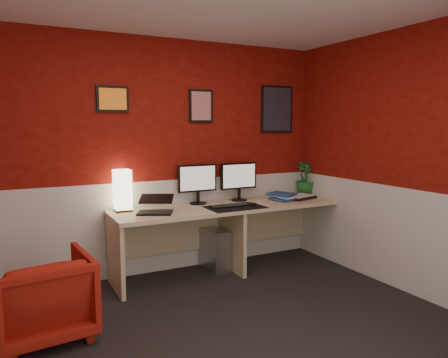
% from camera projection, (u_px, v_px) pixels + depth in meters
% --- Properties ---
extents(ground, '(4.00, 3.50, 0.01)m').
position_uv_depth(ground, '(226.00, 344.00, 3.12)').
color(ground, black).
rests_on(ground, ground).
extents(wall_back, '(4.00, 0.01, 2.50)m').
position_uv_depth(wall_back, '(150.00, 158.00, 4.51)').
color(wall_back, maroon).
rests_on(wall_back, ground).
extents(wall_right, '(0.01, 3.50, 2.50)m').
position_uv_depth(wall_right, '(422.00, 163.00, 3.87)').
color(wall_right, maroon).
rests_on(wall_right, ground).
extents(wainscot_back, '(4.00, 0.01, 1.00)m').
position_uv_depth(wainscot_back, '(152.00, 227.00, 4.60)').
color(wainscot_back, silver).
rests_on(wainscot_back, ground).
extents(wainscot_right, '(0.01, 3.50, 1.00)m').
position_uv_depth(wainscot_right, '(417.00, 244.00, 3.97)').
color(wainscot_right, silver).
rests_on(wainscot_right, ground).
extents(desk, '(2.60, 0.65, 0.73)m').
position_uv_depth(desk, '(232.00, 238.00, 4.68)').
color(desk, '#CFBC84').
rests_on(desk, ground).
extents(shoji_lamp, '(0.16, 0.16, 0.40)m').
position_uv_depth(shoji_lamp, '(122.00, 191.00, 4.29)').
color(shoji_lamp, '#FFE5B2').
rests_on(shoji_lamp, desk).
extents(laptop, '(0.40, 0.35, 0.22)m').
position_uv_depth(laptop, '(155.00, 202.00, 4.18)').
color(laptop, black).
rests_on(laptop, desk).
extents(monitor_left, '(0.45, 0.06, 0.58)m').
position_uv_depth(monitor_left, '(198.00, 178.00, 4.67)').
color(monitor_left, black).
rests_on(monitor_left, desk).
extents(monitor_right, '(0.45, 0.06, 0.58)m').
position_uv_depth(monitor_right, '(239.00, 176.00, 4.88)').
color(monitor_right, black).
rests_on(monitor_right, desk).
extents(desk_mat, '(0.60, 0.38, 0.01)m').
position_uv_depth(desk_mat, '(235.00, 207.00, 4.50)').
color(desk_mat, black).
rests_on(desk_mat, desk).
extents(keyboard, '(0.42, 0.15, 0.02)m').
position_uv_depth(keyboard, '(230.00, 206.00, 4.52)').
color(keyboard, black).
rests_on(keyboard, desk_mat).
extents(mouse, '(0.06, 0.10, 0.03)m').
position_uv_depth(mouse, '(252.00, 204.00, 4.58)').
color(mouse, black).
rests_on(mouse, desk_mat).
extents(book_bottom, '(0.23, 0.29, 0.02)m').
position_uv_depth(book_bottom, '(275.00, 200.00, 4.86)').
color(book_bottom, navy).
rests_on(book_bottom, desk).
extents(book_middle, '(0.23, 0.29, 0.02)m').
position_uv_depth(book_middle, '(277.00, 197.00, 4.90)').
color(book_middle, silver).
rests_on(book_middle, book_bottom).
extents(book_top, '(0.32, 0.36, 0.03)m').
position_uv_depth(book_top, '(276.00, 195.00, 4.89)').
color(book_top, navy).
rests_on(book_top, book_middle).
extents(zen_tray, '(0.40, 0.33, 0.03)m').
position_uv_depth(zen_tray, '(300.00, 197.00, 5.04)').
color(zen_tray, black).
rests_on(zen_tray, desk).
extents(potted_plant, '(0.25, 0.25, 0.41)m').
position_uv_depth(potted_plant, '(305.00, 178.00, 5.30)').
color(potted_plant, '#19591E').
rests_on(potted_plant, desk).
extents(pc_tower, '(0.23, 0.46, 0.45)m').
position_uv_depth(pc_tower, '(213.00, 248.00, 4.77)').
color(pc_tower, '#99999E').
rests_on(pc_tower, ground).
extents(armchair, '(0.75, 0.76, 0.64)m').
position_uv_depth(armchair, '(42.00, 296.00, 3.20)').
color(armchair, '#A6180C').
rests_on(armchair, ground).
extents(art_left, '(0.32, 0.02, 0.26)m').
position_uv_depth(art_left, '(113.00, 99.00, 4.25)').
color(art_left, orange).
rests_on(art_left, wall_back).
extents(art_center, '(0.28, 0.02, 0.36)m').
position_uv_depth(art_center, '(201.00, 106.00, 4.69)').
color(art_center, red).
rests_on(art_center, wall_back).
extents(art_right, '(0.44, 0.02, 0.56)m').
position_uv_depth(art_right, '(277.00, 109.00, 5.15)').
color(art_right, black).
rests_on(art_right, wall_back).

